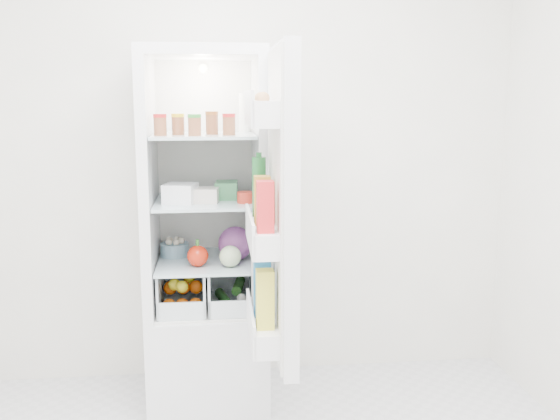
{
  "coord_description": "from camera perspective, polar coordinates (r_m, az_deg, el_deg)",
  "views": [
    {
      "loc": [
        -0.16,
        -1.91,
        1.56
      ],
      "look_at": [
        0.15,
        0.95,
        1.04
      ],
      "focal_mm": 40.0,
      "sensor_mm": 36.0,
      "label": 1
    }
  ],
  "objects": [
    {
      "name": "fridge_door",
      "position": [
        2.58,
        -0.32,
        -0.25
      ],
      "size": [
        0.17,
        0.6,
        1.3
      ],
      "rotation": [
        0.0,
        0.0,
        1.57
      ],
      "color": "silver",
      "rests_on": "refrigerator"
    },
    {
      "name": "room_walls",
      "position": [
        1.92,
        -1.44,
        11.08
      ],
      "size": [
        3.02,
        3.02,
        2.61
      ],
      "color": "white",
      "rests_on": "ground"
    },
    {
      "name": "crisper_left",
      "position": [
        3.25,
        -8.85,
        -6.93
      ],
      "size": [
        0.23,
        0.46,
        0.22
      ],
      "primitive_type": null,
      "color": "silver",
      "rests_on": "refrigerator"
    },
    {
      "name": "condiment_jars",
      "position": [
        2.99,
        -7.79,
        7.62
      ],
      "size": [
        0.38,
        0.16,
        0.08
      ],
      "color": "#B21919",
      "rests_on": "shelf_top"
    },
    {
      "name": "red_cabbage",
      "position": [
        3.17,
        -4.11,
        -3.07
      ],
      "size": [
        0.17,
        0.17,
        0.17
      ],
      "primitive_type": "sphere",
      "color": "#4C1D56",
      "rests_on": "shelf_low"
    },
    {
      "name": "tin_red",
      "position": [
        3.03,
        -3.18,
        1.16
      ],
      "size": [
        0.1,
        0.1,
        0.05
      ],
      "primitive_type": "cylinder",
      "rotation": [
        0.0,
        0.0,
        -0.23
      ],
      "color": "red",
      "rests_on": "shelf_mid"
    },
    {
      "name": "shelf_mid",
      "position": [
        3.14,
        -6.84,
        0.8
      ],
      "size": [
        0.49,
        0.53,
        0.02
      ],
      "primitive_type": "cube",
      "color": "silver",
      "rests_on": "refrigerator"
    },
    {
      "name": "citrus_pile",
      "position": [
        3.2,
        -8.9,
        -7.51
      ],
      "size": [
        0.2,
        0.24,
        0.16
      ],
      "color": "#DE5A0B",
      "rests_on": "refrigerator"
    },
    {
      "name": "squeeze_bottle",
      "position": [
        3.23,
        -3.26,
        8.89
      ],
      "size": [
        0.06,
        0.06,
        0.2
      ],
      "primitive_type": "cylinder",
      "rotation": [
        0.0,
        0.0,
        0.02
      ],
      "color": "white",
      "rests_on": "shelf_top"
    },
    {
      "name": "tub_cream",
      "position": [
        3.06,
        -6.81,
        1.36
      ],
      "size": [
        0.13,
        0.13,
        0.07
      ],
      "primitive_type": "cube",
      "rotation": [
        0.0,
        0.0,
        -0.12
      ],
      "color": "beige",
      "rests_on": "shelf_mid"
    },
    {
      "name": "salad_bag",
      "position": [
        3.05,
        -4.57,
        -4.24
      ],
      "size": [
        0.11,
        0.11,
        0.11
      ],
      "primitive_type": "sphere",
      "color": "#BACE9B",
      "rests_on": "shelf_low"
    },
    {
      "name": "shelf_top",
      "position": [
        3.11,
        -6.97,
        6.81
      ],
      "size": [
        0.49,
        0.53,
        0.02
      ],
      "primitive_type": "cube",
      "color": "silver",
      "rests_on": "refrigerator"
    },
    {
      "name": "refrigerator",
      "position": [
        3.29,
        -6.69,
        -5.65
      ],
      "size": [
        0.6,
        0.6,
        1.8
      ],
      "color": "silver",
      "rests_on": "ground"
    },
    {
      "name": "mushroom_bowl",
      "position": [
        3.3,
        -9.6,
        -3.59
      ],
      "size": [
        0.17,
        0.17,
        0.07
      ],
      "primitive_type": "cylinder",
      "rotation": [
        0.0,
        0.0,
        0.17
      ],
      "color": "#7BA3B8",
      "rests_on": "shelf_low"
    },
    {
      "name": "crisper_right",
      "position": [
        3.24,
        -4.49,
        -6.85
      ],
      "size": [
        0.23,
        0.46,
        0.22
      ],
      "primitive_type": null,
      "color": "silver",
      "rests_on": "refrigerator"
    },
    {
      "name": "veg_pile",
      "position": [
        3.26,
        -4.39,
        -7.65
      ],
      "size": [
        0.16,
        0.3,
        0.1
      ],
      "color": "#184517",
      "rests_on": "refrigerator"
    },
    {
      "name": "tub_green",
      "position": [
        3.17,
        -4.91,
        1.84
      ],
      "size": [
        0.12,
        0.16,
        0.09
      ],
      "primitive_type": "cube",
      "rotation": [
        0.0,
        0.0,
        -0.08
      ],
      "color": "#3D8752",
      "rests_on": "shelf_mid"
    },
    {
      "name": "foil_tray",
      "position": [
        3.24,
        -7.71,
        1.56
      ],
      "size": [
        0.17,
        0.13,
        0.04
      ],
      "primitive_type": "cube",
      "rotation": [
        0.0,
        0.0,
        -0.05
      ],
      "color": "#B6B7BA",
      "rests_on": "shelf_mid"
    },
    {
      "name": "shelf_low",
      "position": [
        3.21,
        -6.72,
        -4.67
      ],
      "size": [
        0.49,
        0.53,
        0.01
      ],
      "primitive_type": "cube",
      "color": "silver",
      "rests_on": "refrigerator"
    },
    {
      "name": "bell_pepper",
      "position": [
        3.08,
        -7.53,
        -4.19
      ],
      "size": [
        0.1,
        0.1,
        0.1
      ],
      "primitive_type": "sphere",
      "color": "red",
      "rests_on": "shelf_low"
    },
    {
      "name": "tub_white",
      "position": [
        3.06,
        -9.08,
        1.51
      ],
      "size": [
        0.18,
        0.18,
        0.09
      ],
      "primitive_type": "cube",
      "rotation": [
        0.0,
        0.0,
        -0.25
      ],
      "color": "white",
      "rests_on": "shelf_mid"
    }
  ]
}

